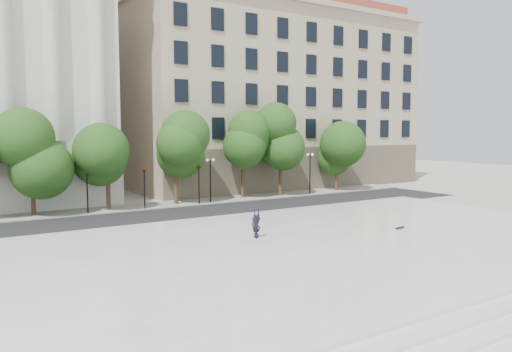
{
  "coord_description": "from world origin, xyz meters",
  "views": [
    {
      "loc": [
        -16.19,
        -18.87,
        6.84
      ],
      "look_at": [
        2.34,
        10.0,
        3.72
      ],
      "focal_mm": 35.0,
      "sensor_mm": 36.0,
      "label": 1
    }
  ],
  "objects_px": {
    "person_lying": "(256,234)",
    "traffic_light_west": "(144,167)",
    "skateboard": "(400,228)",
    "traffic_light_east": "(199,165)"
  },
  "relations": [
    {
      "from": "traffic_light_east",
      "to": "skateboard",
      "type": "bearing_deg",
      "value": -74.9
    },
    {
      "from": "traffic_light_east",
      "to": "person_lying",
      "type": "relative_size",
      "value": 2.44
    },
    {
      "from": "traffic_light_west",
      "to": "person_lying",
      "type": "height_order",
      "value": "traffic_light_west"
    },
    {
      "from": "person_lying",
      "to": "skateboard",
      "type": "distance_m",
      "value": 9.86
    },
    {
      "from": "person_lying",
      "to": "skateboard",
      "type": "xyz_separation_m",
      "value": [
        9.48,
        -2.68,
        -0.19
      ]
    },
    {
      "from": "traffic_light_west",
      "to": "person_lying",
      "type": "distance_m",
      "value": 16.76
    },
    {
      "from": "person_lying",
      "to": "skateboard",
      "type": "bearing_deg",
      "value": -21.83
    },
    {
      "from": "traffic_light_west",
      "to": "person_lying",
      "type": "relative_size",
      "value": 2.43
    },
    {
      "from": "traffic_light_east",
      "to": "traffic_light_west",
      "type": "bearing_deg",
      "value": 180.0
    },
    {
      "from": "person_lying",
      "to": "traffic_light_west",
      "type": "bearing_deg",
      "value": 87.08
    }
  ]
}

